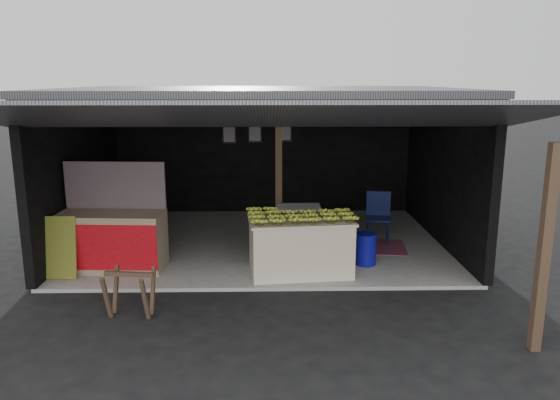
{
  "coord_description": "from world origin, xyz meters",
  "views": [
    {
      "loc": [
        0.12,
        -7.85,
        3.19
      ],
      "look_at": [
        0.32,
        1.5,
        1.1
      ],
      "focal_mm": 35.0,
      "sensor_mm": 36.0,
      "label": 1
    }
  ],
  "objects_px": {
    "banana_table": "(300,245)",
    "white_crate": "(298,230)",
    "sawhorse": "(130,289)",
    "plastic_chair": "(378,213)",
    "neighbor_stall": "(112,238)",
    "water_barrel": "(366,250)"
  },
  "relations": [
    {
      "from": "white_crate",
      "to": "neighbor_stall",
      "type": "height_order",
      "value": "neighbor_stall"
    },
    {
      "from": "banana_table",
      "to": "white_crate",
      "type": "relative_size",
      "value": 1.99
    },
    {
      "from": "banana_table",
      "to": "neighbor_stall",
      "type": "height_order",
      "value": "neighbor_stall"
    },
    {
      "from": "white_crate",
      "to": "plastic_chair",
      "type": "bearing_deg",
      "value": 25.37
    },
    {
      "from": "banana_table",
      "to": "sawhorse",
      "type": "height_order",
      "value": "banana_table"
    },
    {
      "from": "water_barrel",
      "to": "white_crate",
      "type": "bearing_deg",
      "value": 151.5
    },
    {
      "from": "sawhorse",
      "to": "plastic_chair",
      "type": "height_order",
      "value": "plastic_chair"
    },
    {
      "from": "water_barrel",
      "to": "plastic_chair",
      "type": "height_order",
      "value": "plastic_chair"
    },
    {
      "from": "banana_table",
      "to": "white_crate",
      "type": "xyz_separation_m",
      "value": [
        0.02,
        0.99,
        -0.02
      ]
    },
    {
      "from": "banana_table",
      "to": "plastic_chair",
      "type": "bearing_deg",
      "value": 40.79
    },
    {
      "from": "sawhorse",
      "to": "white_crate",
      "type": "bearing_deg",
      "value": 53.14
    },
    {
      "from": "neighbor_stall",
      "to": "plastic_chair",
      "type": "xyz_separation_m",
      "value": [
        4.75,
        1.45,
        0.05
      ]
    },
    {
      "from": "white_crate",
      "to": "banana_table",
      "type": "bearing_deg",
      "value": -90.06
    },
    {
      "from": "white_crate",
      "to": "water_barrel",
      "type": "bearing_deg",
      "value": -27.66
    },
    {
      "from": "banana_table",
      "to": "plastic_chair",
      "type": "xyz_separation_m",
      "value": [
        1.61,
        1.72,
        0.12
      ]
    },
    {
      "from": "neighbor_stall",
      "to": "plastic_chair",
      "type": "relative_size",
      "value": 1.8
    },
    {
      "from": "banana_table",
      "to": "neighbor_stall",
      "type": "xyz_separation_m",
      "value": [
        -3.13,
        0.27,
        0.07
      ]
    },
    {
      "from": "neighbor_stall",
      "to": "water_barrel",
      "type": "distance_m",
      "value": 4.29
    },
    {
      "from": "neighbor_stall",
      "to": "water_barrel",
      "type": "bearing_deg",
      "value": 4.78
    },
    {
      "from": "sawhorse",
      "to": "banana_table",
      "type": "bearing_deg",
      "value": 39.6
    },
    {
      "from": "sawhorse",
      "to": "neighbor_stall",
      "type": "bearing_deg",
      "value": 118.72
    },
    {
      "from": "sawhorse",
      "to": "water_barrel",
      "type": "bearing_deg",
      "value": 35.18
    }
  ]
}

